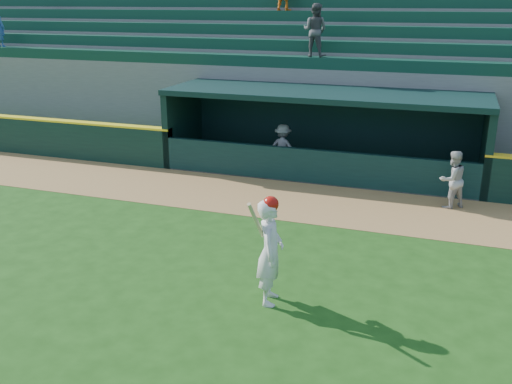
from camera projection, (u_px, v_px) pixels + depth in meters
The scene contains 7 objects.
ground at pixel (228, 285), 10.54m from camera, with size 120.00×120.00×0.00m, color #1A4411.
warning_track at pixel (297, 201), 14.93m from camera, with size 40.00×3.00×0.01m, color olive.
dugout_player_front at pixel (452, 180), 14.23m from camera, with size 0.72×0.56×1.47m, color #A3A39E.
dugout_player_inside at pixel (283, 148), 17.31m from camera, with size 0.93×0.54×1.44m, color gray.
dugout at pixel (325, 126), 17.27m from camera, with size 9.40×2.80×2.46m.
stands at pixel (353, 74), 21.02m from camera, with size 34.50×6.29×7.61m.
batter_at_plate at pixel (270, 250), 9.67m from camera, with size 0.57×0.86×1.95m.
Camera 1 is at (3.59, -8.74, 5.01)m, focal length 40.00 mm.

